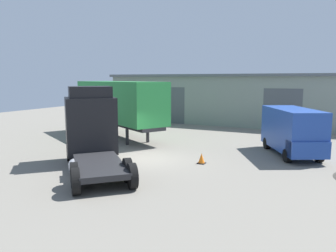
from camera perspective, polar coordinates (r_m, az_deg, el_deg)
ground_plane at (r=18.28m, az=-3.63°, el=-5.75°), size 60.00×60.00×0.00m
warehouse_building at (r=35.12m, az=11.48°, el=4.83°), size 24.83×9.57×4.87m
tractor_unit_black at (r=17.24m, az=-13.18°, el=-0.41°), size 6.53×6.55×4.03m
container_trailer_green at (r=24.93m, az=-8.77°, el=4.11°), size 10.25×7.30×4.22m
delivery_van_blue at (r=20.11m, az=20.90°, el=-0.74°), size 4.11×5.46×2.71m
traffic_cone at (r=17.32m, az=5.85°, el=-5.70°), size 0.40×0.40×0.55m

